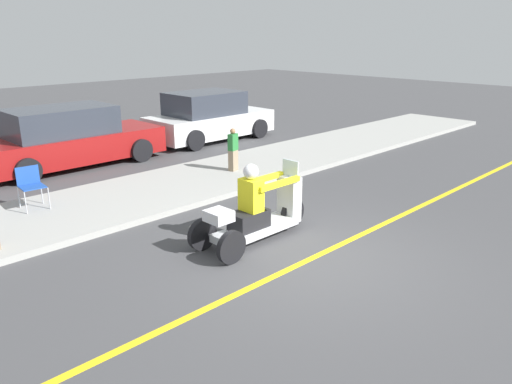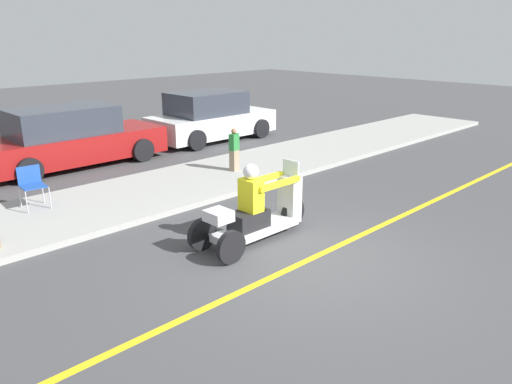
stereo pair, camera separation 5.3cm
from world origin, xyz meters
name	(u,v)px [view 1 (the left image)]	position (x,y,z in m)	size (l,w,h in m)	color
ground_plane	(312,258)	(0.00, 0.00, 0.00)	(60.00, 60.00, 0.00)	#424244
lane_stripe	(306,261)	(-0.15, 0.00, 0.00)	(24.00, 0.12, 0.01)	gold
sidewalk_strip	(152,192)	(0.00, 4.60, 0.06)	(28.00, 2.80, 0.12)	#9E9E99
motorcycle_trike	(257,214)	(-0.13, 1.14, 0.49)	(2.39, 0.82, 1.40)	black
spectator_far_back	(233,150)	(2.38, 4.52, 0.64)	(0.29, 0.21, 1.08)	gray
folding_chair_set_back	(30,183)	(-2.33, 5.27, 0.62)	(0.50, 0.50, 0.82)	#A5A8AD
parked_car_lot_center	(69,139)	(-0.15, 8.25, 0.75)	(4.78, 2.02, 1.60)	maroon
parked_car_lot_far	(209,118)	(4.69, 8.29, 0.75)	(4.25, 2.06, 1.61)	silver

